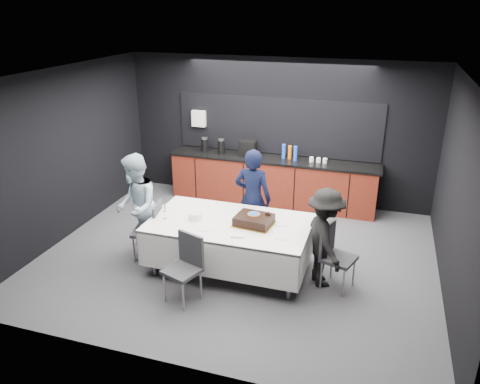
{
  "coord_description": "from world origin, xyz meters",
  "views": [
    {
      "loc": [
        1.98,
        -6.18,
        3.73
      ],
      "look_at": [
        0.0,
        0.1,
        1.05
      ],
      "focal_mm": 35.0,
      "sensor_mm": 36.0,
      "label": 1
    }
  ],
  "objects_px": {
    "cake_assembly": "(254,220)",
    "plate_stack": "(195,216)",
    "chair_left": "(152,227)",
    "person_right": "(325,238)",
    "person_center": "(253,199)",
    "chair_right": "(334,252)",
    "person_left": "(136,207)",
    "party_table": "(230,230)",
    "champagne_flute": "(164,209)",
    "chair_near": "(186,263)"
  },
  "relations": [
    {
      "from": "party_table",
      "to": "chair_right",
      "type": "height_order",
      "value": "chair_right"
    },
    {
      "from": "party_table",
      "to": "chair_left",
      "type": "relative_size",
      "value": 2.51
    },
    {
      "from": "champagne_flute",
      "to": "person_right",
      "type": "xyz_separation_m",
      "value": [
        2.31,
        0.22,
        -0.22
      ]
    },
    {
      "from": "chair_near",
      "to": "chair_left",
      "type": "bearing_deg",
      "value": 138.47
    },
    {
      "from": "chair_left",
      "to": "person_right",
      "type": "distance_m",
      "value": 2.63
    },
    {
      "from": "plate_stack",
      "to": "person_center",
      "type": "height_order",
      "value": "person_center"
    },
    {
      "from": "person_center",
      "to": "chair_left",
      "type": "bearing_deg",
      "value": 35.19
    },
    {
      "from": "plate_stack",
      "to": "chair_left",
      "type": "bearing_deg",
      "value": 179.49
    },
    {
      "from": "chair_near",
      "to": "chair_right",
      "type": "bearing_deg",
      "value": 25.97
    },
    {
      "from": "chair_left",
      "to": "person_left",
      "type": "distance_m",
      "value": 0.39
    },
    {
      "from": "cake_assembly",
      "to": "party_table",
      "type": "bearing_deg",
      "value": -176.8
    },
    {
      "from": "chair_right",
      "to": "person_right",
      "type": "xyz_separation_m",
      "value": [
        -0.14,
        0.02,
        0.18
      ]
    },
    {
      "from": "party_table",
      "to": "chair_left",
      "type": "height_order",
      "value": "chair_left"
    },
    {
      "from": "chair_near",
      "to": "person_right",
      "type": "relative_size",
      "value": 0.64
    },
    {
      "from": "plate_stack",
      "to": "chair_left",
      "type": "distance_m",
      "value": 0.79
    },
    {
      "from": "chair_right",
      "to": "chair_near",
      "type": "height_order",
      "value": "same"
    },
    {
      "from": "chair_right",
      "to": "person_center",
      "type": "xyz_separation_m",
      "value": [
        -1.4,
        0.81,
        0.29
      ]
    },
    {
      "from": "party_table",
      "to": "chair_right",
      "type": "bearing_deg",
      "value": 0.41
    },
    {
      "from": "cake_assembly",
      "to": "champagne_flute",
      "type": "height_order",
      "value": "champagne_flute"
    },
    {
      "from": "champagne_flute",
      "to": "plate_stack",
      "type": "bearing_deg",
      "value": 17.21
    },
    {
      "from": "person_left",
      "to": "person_right",
      "type": "distance_m",
      "value": 2.88
    },
    {
      "from": "plate_stack",
      "to": "person_center",
      "type": "relative_size",
      "value": 0.12
    },
    {
      "from": "plate_stack",
      "to": "person_left",
      "type": "distance_m",
      "value": 0.99
    },
    {
      "from": "chair_left",
      "to": "person_right",
      "type": "relative_size",
      "value": 0.64
    },
    {
      "from": "cake_assembly",
      "to": "person_left",
      "type": "xyz_separation_m",
      "value": [
        -1.86,
        -0.05,
        -0.02
      ]
    },
    {
      "from": "plate_stack",
      "to": "chair_near",
      "type": "height_order",
      "value": "chair_near"
    },
    {
      "from": "cake_assembly",
      "to": "person_left",
      "type": "distance_m",
      "value": 1.86
    },
    {
      "from": "chair_near",
      "to": "person_center",
      "type": "xyz_separation_m",
      "value": [
        0.43,
        1.7,
        0.29
      ]
    },
    {
      "from": "party_table",
      "to": "chair_right",
      "type": "xyz_separation_m",
      "value": [
        1.51,
        0.01,
        -0.11
      ]
    },
    {
      "from": "person_center",
      "to": "person_left",
      "type": "distance_m",
      "value": 1.82
    },
    {
      "from": "cake_assembly",
      "to": "plate_stack",
      "type": "xyz_separation_m",
      "value": [
        -0.87,
        -0.08,
        -0.02
      ]
    },
    {
      "from": "chair_left",
      "to": "person_left",
      "type": "bearing_deg",
      "value": 173.16
    },
    {
      "from": "plate_stack",
      "to": "champagne_flute",
      "type": "xyz_separation_m",
      "value": [
        -0.43,
        -0.13,
        0.11
      ]
    },
    {
      "from": "champagne_flute",
      "to": "chair_near",
      "type": "height_order",
      "value": "champagne_flute"
    },
    {
      "from": "plate_stack",
      "to": "chair_near",
      "type": "bearing_deg",
      "value": -76.51
    },
    {
      "from": "plate_stack",
      "to": "chair_right",
      "type": "distance_m",
      "value": 2.05
    },
    {
      "from": "chair_right",
      "to": "chair_near",
      "type": "xyz_separation_m",
      "value": [
        -1.83,
        -0.89,
        0.0
      ]
    },
    {
      "from": "person_right",
      "to": "chair_near",
      "type": "bearing_deg",
      "value": 91.1
    },
    {
      "from": "champagne_flute",
      "to": "person_left",
      "type": "relative_size",
      "value": 0.14
    },
    {
      "from": "cake_assembly",
      "to": "person_center",
      "type": "relative_size",
      "value": 0.36
    },
    {
      "from": "chair_left",
      "to": "plate_stack",
      "type": "bearing_deg",
      "value": -0.51
    },
    {
      "from": "champagne_flute",
      "to": "chair_right",
      "type": "bearing_deg",
      "value": 4.78
    },
    {
      "from": "chair_near",
      "to": "person_right",
      "type": "distance_m",
      "value": 1.93
    },
    {
      "from": "champagne_flute",
      "to": "chair_near",
      "type": "xyz_separation_m",
      "value": [
        0.62,
        -0.69,
        -0.4
      ]
    },
    {
      "from": "chair_right",
      "to": "person_center",
      "type": "distance_m",
      "value": 1.65
    },
    {
      "from": "plate_stack",
      "to": "champagne_flute",
      "type": "relative_size",
      "value": 0.89
    },
    {
      "from": "chair_right",
      "to": "person_left",
      "type": "bearing_deg",
      "value": -179.32
    },
    {
      "from": "chair_left",
      "to": "party_table",
      "type": "bearing_deg",
      "value": 2.54
    },
    {
      "from": "party_table",
      "to": "person_right",
      "type": "distance_m",
      "value": 1.38
    },
    {
      "from": "party_table",
      "to": "person_left",
      "type": "relative_size",
      "value": 1.41
    }
  ]
}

